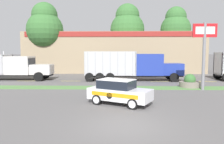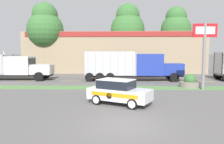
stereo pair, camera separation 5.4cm
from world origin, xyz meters
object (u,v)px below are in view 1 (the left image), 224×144
object	(u,v)px
store_sign_post	(204,44)
stone_planter	(190,83)
dump_truck_lead	(141,67)
rally_car	(119,91)
dump_truck_mid	(11,68)

from	to	relation	value
store_sign_post	stone_planter	world-z (taller)	store_sign_post
dump_truck_lead	store_sign_post	size ratio (longest dim) A/B	1.93
dump_truck_lead	rally_car	size ratio (longest dim) A/B	2.64
dump_truck_lead	store_sign_post	bearing A→B (deg)	-53.20
dump_truck_mid	rally_car	world-z (taller)	dump_truck_mid
dump_truck_mid	stone_planter	size ratio (longest dim) A/B	6.21
dump_truck_lead	stone_planter	size ratio (longest dim) A/B	5.89
rally_car	stone_planter	size ratio (longest dim) A/B	2.23
store_sign_post	rally_car	bearing A→B (deg)	-143.78
dump_truck_mid	rally_car	bearing A→B (deg)	-42.87
dump_truck_mid	stone_planter	xyz separation A→B (m)	(20.49, -5.45, -1.08)
dump_truck_lead	stone_planter	bearing A→B (deg)	-51.44
dump_truck_mid	store_sign_post	xyz separation A→B (m)	(21.24, -6.80, 2.65)
dump_truck_lead	rally_car	world-z (taller)	dump_truck_lead
dump_truck_mid	store_sign_post	bearing A→B (deg)	-17.75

